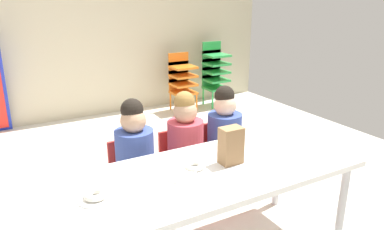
{
  "coord_description": "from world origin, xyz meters",
  "views": [
    {
      "loc": [
        -0.75,
        -2.28,
        1.56
      ],
      "look_at": [
        0.27,
        -0.45,
        0.87
      ],
      "focal_mm": 34.24,
      "sensor_mm": 36.0,
      "label": 1
    }
  ],
  "objects_px": {
    "kid_chair_green_stack": "(215,70)",
    "paper_plate_near_edge": "(96,198)",
    "donut_powdered_loose": "(194,166)",
    "kid_chair_orange_stack": "(182,78)",
    "seated_child_middle_seat": "(185,141)",
    "donut_powdered_on_plate": "(96,194)",
    "seated_child_far_right": "(224,133)",
    "paper_bag_brown": "(231,145)",
    "paper_plate_center_table": "(181,176)",
    "craft_table": "(196,181)",
    "seated_child_near_camera": "(134,152)"
  },
  "relations": [
    {
      "from": "kid_chair_green_stack",
      "to": "paper_plate_near_edge",
      "type": "relative_size",
      "value": 5.11
    },
    {
      "from": "donut_powdered_loose",
      "to": "kid_chair_orange_stack",
      "type": "bearing_deg",
      "value": 63.63
    },
    {
      "from": "seated_child_middle_seat",
      "to": "paper_plate_near_edge",
      "type": "distance_m",
      "value": 0.99
    },
    {
      "from": "donut_powdered_loose",
      "to": "donut_powdered_on_plate",
      "type": "bearing_deg",
      "value": -174.58
    },
    {
      "from": "seated_child_middle_seat",
      "to": "donut_powdered_loose",
      "type": "height_order",
      "value": "seated_child_middle_seat"
    },
    {
      "from": "paper_plate_near_edge",
      "to": "donut_powdered_on_plate",
      "type": "relative_size",
      "value": 1.59
    },
    {
      "from": "seated_child_far_right",
      "to": "paper_bag_brown",
      "type": "xyz_separation_m",
      "value": [
        -0.34,
        -0.57,
        0.17
      ]
    },
    {
      "from": "seated_child_far_right",
      "to": "donut_powdered_on_plate",
      "type": "height_order",
      "value": "seated_child_far_right"
    },
    {
      "from": "donut_powdered_loose",
      "to": "paper_bag_brown",
      "type": "bearing_deg",
      "value": -10.32
    },
    {
      "from": "seated_child_middle_seat",
      "to": "paper_plate_center_table",
      "type": "xyz_separation_m",
      "value": [
        -0.33,
        -0.57,
        0.07
      ]
    },
    {
      "from": "paper_plate_near_edge",
      "to": "craft_table",
      "type": "bearing_deg",
      "value": -0.3
    },
    {
      "from": "craft_table",
      "to": "paper_bag_brown",
      "type": "height_order",
      "value": "paper_bag_brown"
    },
    {
      "from": "seated_child_near_camera",
      "to": "paper_plate_near_edge",
      "type": "relative_size",
      "value": 5.1
    },
    {
      "from": "paper_plate_center_table",
      "to": "donut_powdered_loose",
      "type": "xyz_separation_m",
      "value": [
        0.11,
        0.05,
        0.01
      ]
    },
    {
      "from": "paper_bag_brown",
      "to": "paper_plate_near_edge",
      "type": "distance_m",
      "value": 0.81
    },
    {
      "from": "seated_child_far_right",
      "to": "paper_plate_center_table",
      "type": "relative_size",
      "value": 5.1
    },
    {
      "from": "seated_child_far_right",
      "to": "donut_powdered_loose",
      "type": "height_order",
      "value": "seated_child_far_right"
    },
    {
      "from": "craft_table",
      "to": "kid_chair_green_stack",
      "type": "distance_m",
      "value": 3.45
    },
    {
      "from": "paper_plate_near_edge",
      "to": "donut_powdered_on_plate",
      "type": "xyz_separation_m",
      "value": [
        0.0,
        0.0,
        0.02
      ]
    },
    {
      "from": "seated_child_near_camera",
      "to": "seated_child_middle_seat",
      "type": "distance_m",
      "value": 0.39
    },
    {
      "from": "donut_powdered_on_plate",
      "to": "seated_child_near_camera",
      "type": "bearing_deg",
      "value": 54.62
    },
    {
      "from": "kid_chair_orange_stack",
      "to": "paper_plate_near_edge",
      "type": "bearing_deg",
      "value": -124.62
    },
    {
      "from": "kid_chair_green_stack",
      "to": "donut_powdered_loose",
      "type": "distance_m",
      "value": 3.39
    },
    {
      "from": "paper_plate_center_table",
      "to": "donut_powdered_on_plate",
      "type": "distance_m",
      "value": 0.47
    },
    {
      "from": "kid_chair_orange_stack",
      "to": "paper_plate_center_table",
      "type": "bearing_deg",
      "value": -117.77
    },
    {
      "from": "kid_chair_orange_stack",
      "to": "paper_plate_center_table",
      "type": "relative_size",
      "value": 4.44
    },
    {
      "from": "kid_chair_green_stack",
      "to": "paper_plate_center_table",
      "type": "height_order",
      "value": "kid_chair_green_stack"
    },
    {
      "from": "seated_child_near_camera",
      "to": "kid_chair_orange_stack",
      "type": "bearing_deg",
      "value": 55.59
    },
    {
      "from": "paper_bag_brown",
      "to": "paper_plate_center_table",
      "type": "xyz_separation_m",
      "value": [
        -0.33,
        -0.01,
        -0.11
      ]
    },
    {
      "from": "kid_chair_orange_stack",
      "to": "paper_bag_brown",
      "type": "distance_m",
      "value": 3.07
    },
    {
      "from": "paper_bag_brown",
      "to": "craft_table",
      "type": "bearing_deg",
      "value": -175.81
    },
    {
      "from": "kid_chair_green_stack",
      "to": "paper_plate_near_edge",
      "type": "bearing_deg",
      "value": -131.38
    },
    {
      "from": "seated_child_near_camera",
      "to": "paper_plate_center_table",
      "type": "relative_size",
      "value": 5.1
    },
    {
      "from": "craft_table",
      "to": "paper_bag_brown",
      "type": "bearing_deg",
      "value": 4.19
    },
    {
      "from": "kid_chair_orange_stack",
      "to": "donut_powdered_on_plate",
      "type": "distance_m",
      "value": 3.46
    },
    {
      "from": "paper_plate_center_table",
      "to": "craft_table",
      "type": "bearing_deg",
      "value": -6.03
    },
    {
      "from": "seated_child_middle_seat",
      "to": "donut_powdered_on_plate",
      "type": "height_order",
      "value": "seated_child_middle_seat"
    },
    {
      "from": "paper_plate_near_edge",
      "to": "donut_powdered_loose",
      "type": "bearing_deg",
      "value": 5.42
    },
    {
      "from": "kid_chair_orange_stack",
      "to": "paper_bag_brown",
      "type": "xyz_separation_m",
      "value": [
        -1.16,
        -2.83,
        0.27
      ]
    },
    {
      "from": "seated_child_near_camera",
      "to": "donut_powdered_loose",
      "type": "distance_m",
      "value": 0.56
    },
    {
      "from": "craft_table",
      "to": "seated_child_middle_seat",
      "type": "xyz_separation_m",
      "value": [
        0.24,
        0.58,
        -0.01
      ]
    },
    {
      "from": "kid_chair_green_stack",
      "to": "paper_plate_center_table",
      "type": "xyz_separation_m",
      "value": [
        -2.03,
        -2.83,
        0.11
      ]
    },
    {
      "from": "paper_plate_near_edge",
      "to": "donut_powdered_loose",
      "type": "distance_m",
      "value": 0.58
    },
    {
      "from": "seated_child_middle_seat",
      "to": "paper_plate_near_edge",
      "type": "relative_size",
      "value": 5.1
    },
    {
      "from": "craft_table",
      "to": "donut_powdered_loose",
      "type": "height_order",
      "value": "donut_powdered_loose"
    },
    {
      "from": "kid_chair_green_stack",
      "to": "paper_bag_brown",
      "type": "height_order",
      "value": "kid_chair_green_stack"
    },
    {
      "from": "kid_chair_orange_stack",
      "to": "donut_powdered_loose",
      "type": "height_order",
      "value": "kid_chair_orange_stack"
    },
    {
      "from": "kid_chair_green_stack",
      "to": "seated_child_near_camera",
      "type": "bearing_deg",
      "value": -132.77
    },
    {
      "from": "donut_powdered_on_plate",
      "to": "craft_table",
      "type": "bearing_deg",
      "value": -0.3
    },
    {
      "from": "seated_child_near_camera",
      "to": "donut_powdered_loose",
      "type": "height_order",
      "value": "seated_child_near_camera"
    }
  ]
}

